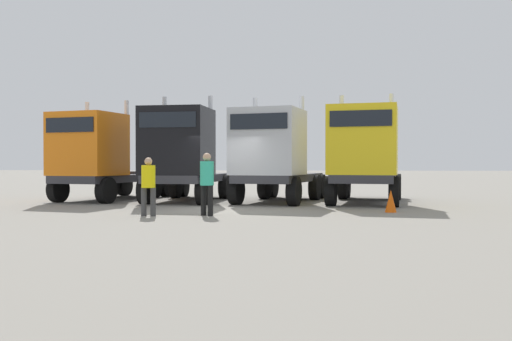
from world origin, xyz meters
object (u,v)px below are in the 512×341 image
object	(u,v)px
semi_truck_orange	(98,157)
traffic_cone_mid	(391,201)
visitor_in_hivis	(148,182)
semi_truck_silver	(273,155)
visitor_with_camera	(207,179)
semi_truck_black	(182,154)
semi_truck_yellow	(365,154)

from	to	relation	value
semi_truck_orange	traffic_cone_mid	bearing A→B (deg)	83.33
visitor_in_hivis	semi_truck_silver	bearing A→B (deg)	152.54
visitor_in_hivis	visitor_with_camera	xyz separation A→B (m)	(1.67, 0.26, 0.08)
semi_truck_black	visitor_with_camera	world-z (taller)	semi_truck_black
semi_truck_orange	traffic_cone_mid	distance (m)	11.82
visitor_in_hivis	semi_truck_orange	bearing A→B (deg)	-143.79
semi_truck_silver	semi_truck_orange	bearing A→B (deg)	-81.42
semi_truck_orange	visitor_with_camera	xyz separation A→B (m)	(5.56, -5.68, -0.73)
visitor_in_hivis	visitor_with_camera	world-z (taller)	visitor_with_camera
traffic_cone_mid	semi_truck_orange	bearing A→B (deg)	160.24
semi_truck_orange	semi_truck_black	world-z (taller)	semi_truck_black
visitor_with_camera	traffic_cone_mid	distance (m)	5.79
visitor_with_camera	traffic_cone_mid	size ratio (longest dim) A/B	2.62
visitor_in_hivis	semi_truck_black	bearing A→B (deg)	-173.69
semi_truck_black	semi_truck_orange	bearing A→B (deg)	-93.51
semi_truck_silver	traffic_cone_mid	world-z (taller)	semi_truck_silver
visitor_in_hivis	semi_truck_yellow	bearing A→B (deg)	132.18
visitor_with_camera	traffic_cone_mid	bearing A→B (deg)	-39.02
semi_truck_black	semi_truck_yellow	size ratio (longest dim) A/B	0.95
semi_truck_black	visitor_with_camera	distance (m)	5.67
semi_truck_silver	visitor_in_hivis	distance (m)	6.40
semi_truck_yellow	traffic_cone_mid	world-z (taller)	semi_truck_yellow
semi_truck_black	semi_truck_silver	xyz separation A→B (m)	(3.53, -0.04, -0.03)
semi_truck_black	visitor_with_camera	size ratio (longest dim) A/B	3.37
semi_truck_black	semi_truck_silver	bearing A→B (deg)	92.77
semi_truck_orange	visitor_with_camera	bearing A→B (deg)	57.46
semi_truck_silver	semi_truck_yellow	size ratio (longest dim) A/B	0.96
semi_truck_yellow	visitor_with_camera	distance (m)	7.22
semi_truck_yellow	traffic_cone_mid	distance (m)	3.81
semi_truck_yellow	visitor_with_camera	xyz separation A→B (m)	(-4.98, -5.17, -0.82)
visitor_with_camera	traffic_cone_mid	xyz separation A→B (m)	(5.48, 1.72, -0.72)
semi_truck_yellow	visitor_with_camera	size ratio (longest dim) A/B	3.54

